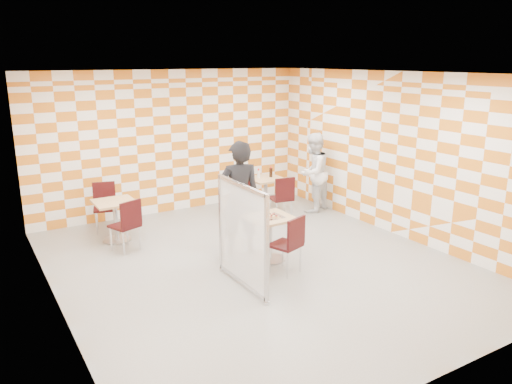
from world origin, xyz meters
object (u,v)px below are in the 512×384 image
man_dark (239,198)px  partition (242,235)px  chair_empty_near (128,222)px  chair_second_front (283,195)px  main_table (270,231)px  empty_table (115,214)px  chair_main_front (290,241)px  chair_second_side (241,191)px  man_white (313,173)px  chair_empty_far (105,202)px  second_table (266,189)px  sport_bottle (259,174)px  soda_bottle (271,172)px

man_dark → partition: bearing=77.7°
chair_empty_near → partition: bearing=-65.7°
chair_second_front → man_dark: 1.99m
main_table → empty_table: bearing=130.7°
main_table → chair_main_front: bearing=-93.0°
chair_second_side → man_white: bearing=-17.0°
chair_second_side → chair_empty_near: size_ratio=1.00×
chair_empty_far → man_white: man_white is taller
empty_table → chair_main_front: chair_main_front is taller
main_table → chair_empty_far: bearing=122.8°
second_table → chair_main_front: (-1.41, -2.94, 0.04)m
second_table → sport_bottle: (-0.13, 0.08, 0.33)m
empty_table → man_white: size_ratio=0.44×
second_table → chair_main_front: bearing=-115.6°
chair_empty_near → sport_bottle: 3.25m
chair_second_front → man_dark: (-1.61, -1.08, 0.42)m
empty_table → chair_main_front: 3.38m
empty_table → chair_empty_far: size_ratio=0.81×
second_table → chair_empty_near: size_ratio=0.81×
chair_main_front → man_dark: size_ratio=0.48×
chair_second_front → chair_second_side: same height
second_table → soda_bottle: 0.37m
partition → man_dark: bearing=62.5°
chair_second_front → main_table: bearing=-129.8°
chair_second_side → man_dark: size_ratio=0.48×
sport_bottle → soda_bottle: 0.28m
man_white → chair_empty_far: bearing=-37.9°
second_table → chair_main_front: size_ratio=0.81×
chair_empty_near → man_white: bearing=4.0°
chair_empty_near → man_white: 4.16m
second_table → man_white: (0.90, -0.48, 0.34)m
chair_second_side → soda_bottle: 0.82m
main_table → chair_second_front: size_ratio=0.81×
second_table → empty_table: (-3.27, -0.12, 0.00)m
chair_empty_near → sport_bottle: (3.12, 0.85, 0.29)m
empty_table → chair_second_front: chair_second_front is taller
second_table → chair_second_side: 0.62m
empty_table → man_white: 4.20m
chair_empty_far → partition: 3.71m
man_dark → man_white: size_ratio=1.13×
main_table → chair_second_side: chair_second_side is taller
partition → man_dark: man_dark is taller
chair_second_front → man_white: bearing=14.5°
chair_second_side → soda_bottle: size_ratio=4.02×
chair_empty_far → man_white: (4.16, -1.08, 0.31)m
chair_main_front → chair_empty_near: same height
main_table → chair_main_front: (-0.03, -0.62, 0.04)m
chair_main_front → man_white: (2.31, 2.47, 0.31)m
partition → man_white: bearing=38.2°
empty_table → chair_main_front: bearing=-56.6°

